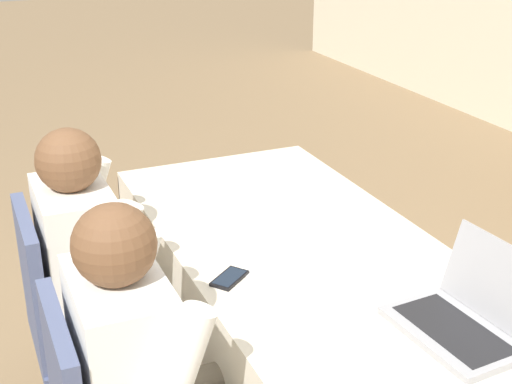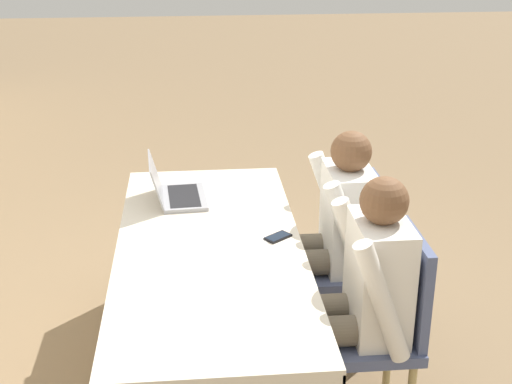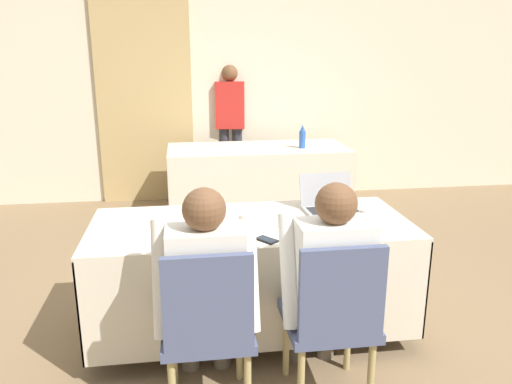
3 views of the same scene
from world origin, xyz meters
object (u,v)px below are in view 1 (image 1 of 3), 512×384
Objects in this scene: cell_phone at (230,278)px; person_white_shirt at (156,380)px; laptop at (466,317)px; person_checkered_shirt at (104,272)px; chair_near_left at (77,320)px.

cell_phone is 0.12× the size of person_white_shirt.
person_checkered_shirt reaches higher than laptop.
laptop is 0.68m from cell_phone.
cell_phone is 0.12× the size of person_checkered_shirt.
cell_phone is at bearing -49.56° from person_white_shirt.
laptop is 0.32× the size of person_white_shirt.
chair_near_left is 0.78× the size of person_white_shirt.
person_checkered_shirt is at bearing -176.54° from cell_phone.
cell_phone is 0.15× the size of chair_near_left.
laptop is 0.41× the size of chair_near_left.
chair_near_left is 0.19m from person_checkered_shirt.
person_checkered_shirt is 0.61m from person_white_shirt.
laptop is at bearing 5.54° from cell_phone.
person_checkered_shirt is 1.00× the size of person_white_shirt.
person_checkered_shirt is (-0.85, -0.78, -0.13)m from laptop.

